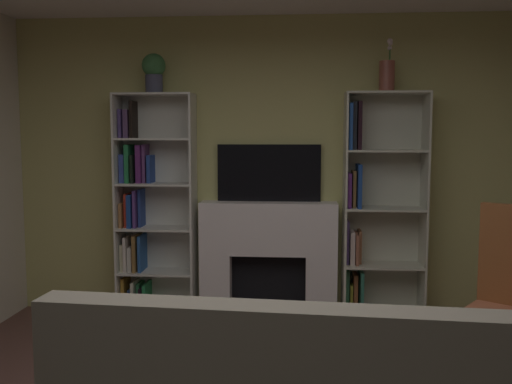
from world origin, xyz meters
TOP-DOWN VIEW (x-y plane):
  - wall_back_accent at (0.00, 2.67)m, footprint 4.76×0.06m
  - fireplace at (0.00, 2.52)m, footprint 1.32×0.55m
  - tv at (0.00, 2.61)m, footprint 0.93×0.06m
  - bookshelf_left at (-1.09, 2.54)m, footprint 0.70×0.30m
  - bookshelf_right at (0.92, 2.53)m, footprint 0.70×0.33m
  - potted_plant at (-1.01, 2.49)m, footprint 0.21×0.21m
  - vase_with_flowers at (1.01, 2.49)m, footprint 0.13×0.13m

SIDE VIEW (x-z plane):
  - fireplace at x=0.00m, z-range 0.03..1.08m
  - bookshelf_left at x=-1.09m, z-range -0.04..1.96m
  - bookshelf_right at x=0.92m, z-range -0.02..1.98m
  - tv at x=0.00m, z-range 1.04..1.55m
  - wall_back_accent at x=0.00m, z-range 0.00..2.69m
  - vase_with_flowers at x=1.01m, z-range 1.92..2.37m
  - potted_plant at x=-1.01m, z-range 2.02..2.37m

